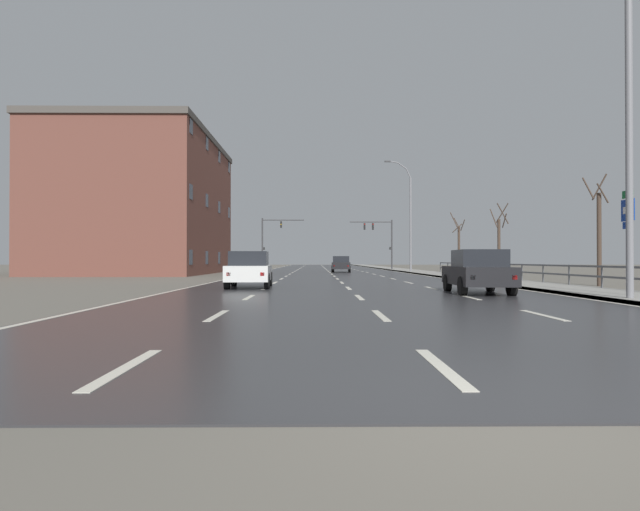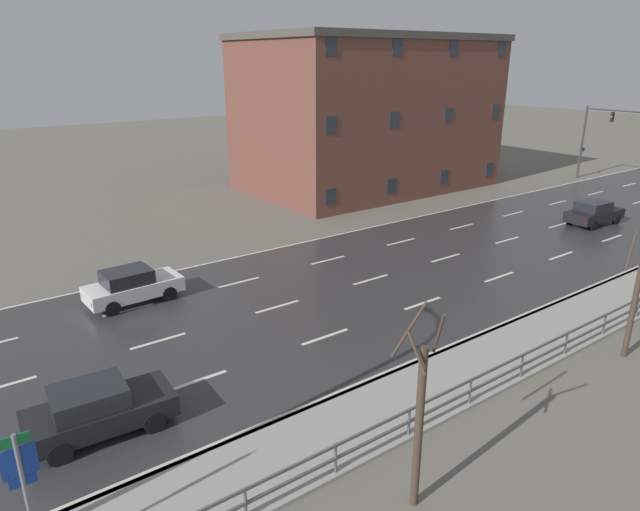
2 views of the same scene
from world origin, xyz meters
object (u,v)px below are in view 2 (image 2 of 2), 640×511
car_far_right (594,213)px  car_mid_centre (132,286)px  car_near_right (98,409)px  traffic_signal_left (594,132)px  brick_building (367,113)px  highway_sign (24,486)px

car_far_right → car_mid_centre: (-5.37, -28.45, 0.00)m
car_mid_centre → car_near_right: bearing=-26.8°
traffic_signal_left → car_near_right: 47.39m
car_far_right → car_mid_centre: size_ratio=1.00×
car_near_right → car_far_right: bearing=98.9°
traffic_signal_left → car_far_right: (8.13, -13.53, -3.39)m
car_near_right → car_mid_centre: bearing=158.8°
brick_building → car_near_right: bearing=-53.0°
brick_building → highway_sign: bearing=-50.5°
traffic_signal_left → car_mid_centre: (2.76, -41.98, -3.39)m
car_far_right → brick_building: brick_building is taller
car_near_right → highway_sign: bearing=-27.7°
car_near_right → traffic_signal_left: bearing=107.1°
highway_sign → traffic_signal_left: bearing=107.7°
car_far_right → car_mid_centre: same height
highway_sign → brick_building: brick_building is taller
car_near_right → brick_building: size_ratio=0.21×
highway_sign → car_near_right: 4.84m
traffic_signal_left → car_mid_centre: 42.21m
car_near_right → brick_building: bearing=130.1°
highway_sign → car_far_right: highway_sign is taller
car_mid_centre → brick_building: (-12.51, 24.18, 5.24)m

